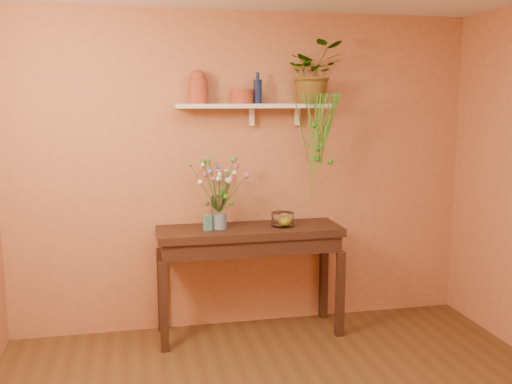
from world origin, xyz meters
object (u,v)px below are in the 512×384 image
Objects in this scene: blue_bottle at (258,91)px; glass_bowl at (283,220)px; sideboard at (250,243)px; glass_vase at (219,215)px; bouquet at (220,178)px; spider_plant at (313,73)px; terracotta_jug at (198,88)px.

glass_bowl is (0.18, -0.14, -1.07)m from blue_bottle.
glass_vase reaches higher than sideboard.
blue_bottle is 1.09m from glass_bowl.
spider_plant is at bearing 7.96° from bouquet.
sideboard is 0.34m from glass_bowl.
bouquet is at bearing -158.61° from blue_bottle.
spider_plant is 1.18m from bouquet.
spider_plant is at bearing -2.59° from blue_bottle.
bouquet is at bearing 179.45° from glass_bowl.
terracotta_jug is at bearing 166.16° from glass_bowl.
blue_bottle is 1.35× the size of glass_bowl.
glass_vase reaches higher than glass_bowl.
spider_plant reaches higher than sideboard.
glass_vase is 0.30m from bouquet.
glass_vase is (-0.82, -0.11, -1.15)m from spider_plant.
glass_bowl is at bearing -157.33° from spider_plant.
sideboard is 0.36m from glass_vase.
sideboard is at bearing -168.69° from spider_plant.
spider_plant is at bearing -2.84° from terracotta_jug.
glass_vase is (-0.35, -0.13, -1.00)m from blue_bottle.
blue_bottle is at bearing -3.08° from terracotta_jug.
terracotta_jug is 0.54× the size of bouquet.
sideboard is 3.04× the size of bouquet.
glass_bowl is at bearing -0.55° from bouquet.
glass_vase is (0.14, -0.16, -1.03)m from terracotta_jug.
terracotta_jug reaches higher than glass_vase.
bouquet is at bearing -179.93° from sideboard.
terracotta_jug is 1.29m from glass_bowl.
terracotta_jug reaches higher than blue_bottle.
glass_bowl is (0.53, -0.01, -0.36)m from bouquet.
blue_bottle is (0.10, 0.13, 1.25)m from sideboard.
blue_bottle is at bearing 142.85° from glass_bowl.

